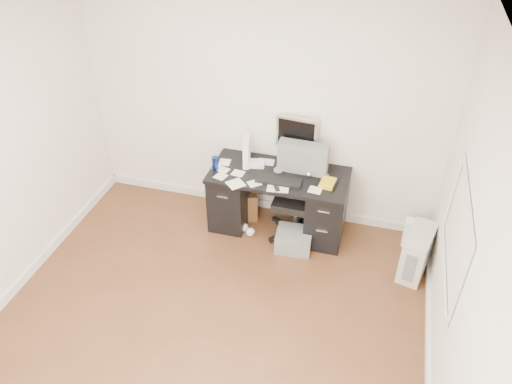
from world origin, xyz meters
TOP-DOWN VIEW (x-y plane):
  - ground at (0.00, 0.00)m, footprint 4.00×4.00m
  - room_shell at (0.03, 0.03)m, footprint 4.02×4.02m
  - desk at (0.30, 1.65)m, footprint 1.50×0.70m
  - loose_papers at (0.10, 1.60)m, footprint 1.10×0.60m
  - lcd_monitor at (0.42, 1.91)m, footprint 0.48×0.30m
  - keyboard at (0.33, 1.50)m, footprint 0.49×0.17m
  - computer_mouse at (0.62, 1.68)m, footprint 0.09×0.09m
  - travel_mug at (-0.39, 1.55)m, footprint 0.09×0.09m
  - white_binder at (-0.10, 1.76)m, footprint 0.18×0.29m
  - magazine_file at (0.72, 1.81)m, footprint 0.15×0.23m
  - pen_cup at (0.60, 1.83)m, footprint 0.13×0.13m
  - yellow_book at (0.84, 1.59)m, footprint 0.18×0.22m
  - paper_remote at (0.35, 1.39)m, footprint 0.25×0.21m
  - office_chair at (0.52, 1.59)m, footprint 0.64×0.64m
  - pc_tower at (1.84, 1.34)m, footprint 0.35×0.55m
  - shopping_bag at (1.83, 1.75)m, footprint 0.26×0.19m
  - wicker_basket at (-0.18, 1.77)m, footprint 0.47×0.47m
  - desk_printer at (0.56, 1.36)m, footprint 0.40×0.34m

SIDE VIEW (x-z plane):
  - ground at x=0.00m, z-range 0.00..0.00m
  - desk_printer at x=0.56m, z-range 0.00..0.23m
  - shopping_bag at x=1.83m, z-range 0.00..0.34m
  - wicker_basket at x=-0.18m, z-range 0.00..0.36m
  - pc_tower at x=1.84m, z-range 0.00..0.51m
  - desk at x=0.30m, z-range 0.02..0.77m
  - office_chair at x=0.52m, z-range 0.00..1.09m
  - loose_papers at x=0.10m, z-range 0.75..0.75m
  - paper_remote at x=0.35m, z-range 0.75..0.77m
  - keyboard at x=0.33m, z-range 0.75..0.78m
  - yellow_book at x=0.84m, z-range 0.75..0.79m
  - computer_mouse at x=0.62m, z-range 0.75..0.82m
  - travel_mug at x=-0.39m, z-range 0.75..0.91m
  - magazine_file at x=0.72m, z-range 0.75..0.99m
  - pen_cup at x=0.60m, z-range 0.75..1.01m
  - white_binder at x=-0.10m, z-range 0.75..1.06m
  - lcd_monitor at x=0.42m, z-range 0.75..1.32m
  - room_shell at x=0.03m, z-range 0.30..3.01m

